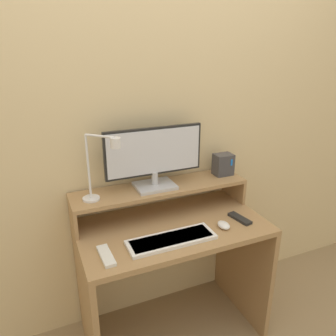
# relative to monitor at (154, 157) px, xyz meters

# --- Properties ---
(wall_back) EXTENTS (6.00, 0.05, 2.50)m
(wall_back) POSITION_rel_monitor_xyz_m (0.04, 0.15, 0.15)
(wall_back) COLOR beige
(wall_back) RESTS_ON ground_plane
(desk) EXTENTS (1.02, 0.57, 0.75)m
(desk) POSITION_rel_monitor_xyz_m (0.04, -0.17, -0.58)
(desk) COLOR #A87F51
(desk) RESTS_ON ground_plane
(monitor_shelf) EXTENTS (1.02, 0.24, 0.16)m
(monitor_shelf) POSITION_rel_monitor_xyz_m (0.04, -0.00, -0.21)
(monitor_shelf) COLOR #A87F51
(monitor_shelf) RESTS_ON desk
(monitor) EXTENTS (0.56, 0.17, 0.35)m
(monitor) POSITION_rel_monitor_xyz_m (0.00, 0.00, 0.00)
(monitor) COLOR #BCBCC1
(monitor) RESTS_ON monitor_shelf
(desk_lamp) EXTENTS (0.19, 0.18, 0.36)m
(desk_lamp) POSITION_rel_monitor_xyz_m (-0.31, -0.07, 0.01)
(desk_lamp) COLOR silver
(desk_lamp) RESTS_ON monitor_shelf
(router_dock) EXTENTS (0.11, 0.09, 0.13)m
(router_dock) POSITION_rel_monitor_xyz_m (0.46, 0.02, -0.12)
(router_dock) COLOR #3D3D42
(router_dock) RESTS_ON monitor_shelf
(keyboard) EXTENTS (0.45, 0.15, 0.02)m
(keyboard) POSITION_rel_monitor_xyz_m (-0.03, -0.31, -0.33)
(keyboard) COLOR white
(keyboard) RESTS_ON desk
(mouse) EXTENTS (0.06, 0.09, 0.03)m
(mouse) POSITION_rel_monitor_xyz_m (0.28, -0.30, -0.33)
(mouse) COLOR white
(mouse) RESTS_ON desk
(remote_control) EXTENTS (0.06, 0.17, 0.02)m
(remote_control) POSITION_rel_monitor_xyz_m (-0.36, -0.31, -0.34)
(remote_control) COLOR white
(remote_control) RESTS_ON desk
(remote_secondary) EXTENTS (0.07, 0.15, 0.02)m
(remote_secondary) POSITION_rel_monitor_xyz_m (0.41, -0.27, -0.34)
(remote_secondary) COLOR black
(remote_secondary) RESTS_ON desk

